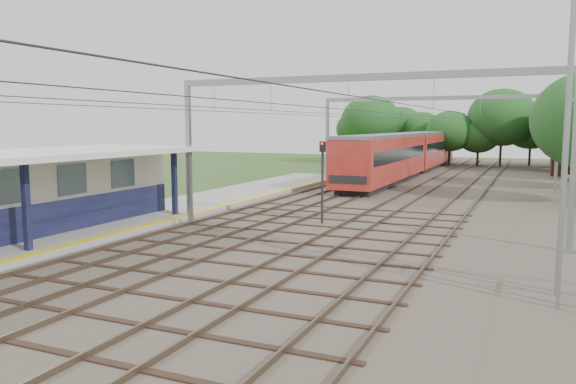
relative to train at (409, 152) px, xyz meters
The scene contains 9 objects.
ground 45.74m from the train, 89.37° to the right, with size 160.00×160.00×0.00m, color #2D4C1E.
ballast_bed 16.46m from the train, 73.99° to the right, with size 18.00×90.00×0.10m, color #473D33.
platform 32.51m from the train, 102.46° to the right, with size 5.00×52.00×0.35m, color gray.
yellow_stripe 32.09m from the train, 98.53° to the right, with size 0.45×52.00×0.01m, color yellow.
rail_tracks 15.94m from the train, 82.73° to the right, with size 11.80×88.00×0.15m.
catenary_system 21.03m from the train, 79.21° to the right, with size 17.22×88.00×7.00m.
tree_band 12.53m from the train, 69.21° to the left, with size 31.72×30.88×8.82m.
train is the anchor object (origin of this frame).
signal_post 28.89m from the train, 86.33° to the right, with size 0.28×0.25×4.07m.
Camera 1 is at (10.72, -8.34, 4.84)m, focal length 35.00 mm.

